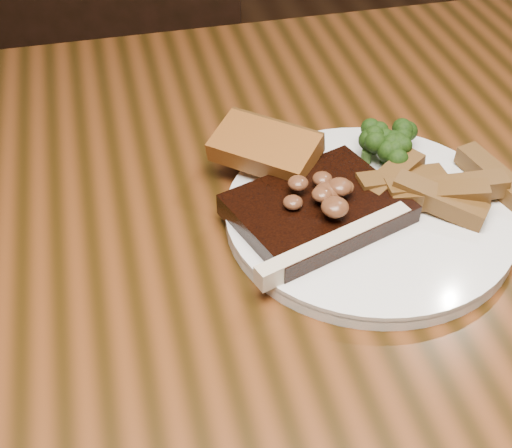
{
  "coord_description": "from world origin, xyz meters",
  "views": [
    {
      "loc": [
        -0.11,
        -0.46,
        1.2
      ],
      "look_at": [
        0.0,
        0.0,
        0.78
      ],
      "focal_mm": 50.0,
      "sensor_mm": 36.0,
      "label": 1
    }
  ],
  "objects_px": {
    "dining_table": "(253,318)",
    "steak": "(317,210)",
    "garlic_bread": "(265,164)",
    "potato_wedges": "(444,189)",
    "plate": "(368,216)",
    "chair_far": "(140,131)"
  },
  "relations": [
    {
      "from": "dining_table",
      "to": "steak",
      "type": "distance_m",
      "value": 0.13
    },
    {
      "from": "garlic_bread",
      "to": "potato_wedges",
      "type": "distance_m",
      "value": 0.17
    },
    {
      "from": "dining_table",
      "to": "plate",
      "type": "distance_m",
      "value": 0.15
    },
    {
      "from": "plate",
      "to": "potato_wedges",
      "type": "distance_m",
      "value": 0.08
    },
    {
      "from": "chair_far",
      "to": "potato_wedges",
      "type": "relative_size",
      "value": 7.27
    },
    {
      "from": "plate",
      "to": "potato_wedges",
      "type": "relative_size",
      "value": 2.39
    },
    {
      "from": "potato_wedges",
      "to": "plate",
      "type": "bearing_deg",
      "value": -178.02
    },
    {
      "from": "chair_far",
      "to": "steak",
      "type": "xyz_separation_m",
      "value": [
        0.12,
        -0.65,
        0.32
      ]
    },
    {
      "from": "plate",
      "to": "potato_wedges",
      "type": "bearing_deg",
      "value": 1.98
    },
    {
      "from": "plate",
      "to": "dining_table",
      "type": "bearing_deg",
      "value": -172.99
    },
    {
      "from": "dining_table",
      "to": "garlic_bread",
      "type": "xyz_separation_m",
      "value": [
        0.03,
        0.1,
        0.12
      ]
    },
    {
      "from": "plate",
      "to": "garlic_bread",
      "type": "xyz_separation_m",
      "value": [
        -0.08,
        0.08,
        0.02
      ]
    },
    {
      "from": "chair_far",
      "to": "garlic_bread",
      "type": "relative_size",
      "value": 8.15
    },
    {
      "from": "dining_table",
      "to": "steak",
      "type": "xyz_separation_m",
      "value": [
        0.06,
        0.02,
        0.12
      ]
    },
    {
      "from": "steak",
      "to": "potato_wedges",
      "type": "distance_m",
      "value": 0.13
    },
    {
      "from": "garlic_bread",
      "to": "chair_far",
      "type": "bearing_deg",
      "value": 140.35
    },
    {
      "from": "potato_wedges",
      "to": "steak",
      "type": "bearing_deg",
      "value": -179.51
    },
    {
      "from": "plate",
      "to": "garlic_bread",
      "type": "distance_m",
      "value": 0.12
    },
    {
      "from": "potato_wedges",
      "to": "chair_far",
      "type": "bearing_deg",
      "value": 110.92
    },
    {
      "from": "potato_wedges",
      "to": "dining_table",
      "type": "bearing_deg",
      "value": -174.95
    },
    {
      "from": "dining_table",
      "to": "garlic_bread",
      "type": "height_order",
      "value": "garlic_bread"
    },
    {
      "from": "steak",
      "to": "garlic_bread",
      "type": "xyz_separation_m",
      "value": [
        -0.03,
        0.08,
        0.0
      ]
    }
  ]
}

